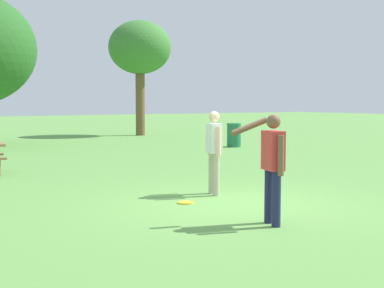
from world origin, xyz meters
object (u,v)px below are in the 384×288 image
(person_catcher, at_px, (214,147))
(tree_slender_mid, at_px, (140,49))
(trash_can_further_along, at_px, (234,135))
(frisbee, at_px, (186,203))
(person_thrower, at_px, (272,161))

(person_catcher, distance_m, tree_slender_mid, 18.83)
(person_catcher, relative_size, trash_can_further_along, 1.71)
(person_catcher, distance_m, trash_can_further_along, 10.99)
(tree_slender_mid, bearing_deg, trash_can_further_along, -91.11)
(trash_can_further_along, bearing_deg, person_catcher, -129.32)
(frisbee, bearing_deg, person_thrower, -84.79)
(person_thrower, relative_size, tree_slender_mid, 0.27)
(frisbee, xyz_separation_m, tree_slender_mid, (8.07, 17.49, 4.62))
(person_catcher, xyz_separation_m, frisbee, (-0.94, -0.46, -0.93))
(person_thrower, height_order, tree_slender_mid, tree_slender_mid)
(trash_can_further_along, xyz_separation_m, tree_slender_mid, (0.17, 8.54, 4.15))
(person_thrower, xyz_separation_m, trash_can_further_along, (7.71, 11.05, -0.48))
(person_catcher, height_order, tree_slender_mid, tree_slender_mid)
(frisbee, xyz_separation_m, trash_can_further_along, (7.90, 8.96, 0.47))
(person_thrower, distance_m, frisbee, 2.30)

